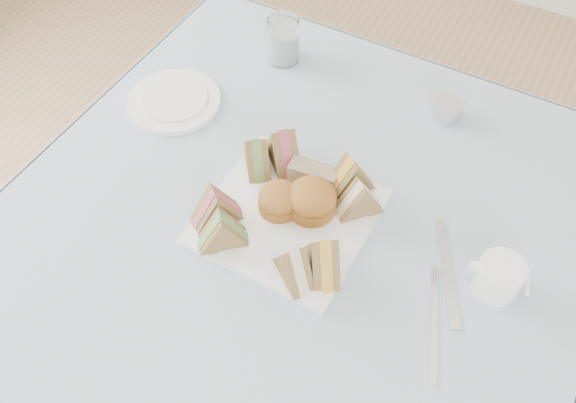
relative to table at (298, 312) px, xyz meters
The scene contains 21 objects.
floor 0.37m from the table, ahead, with size 4.00×4.00×0.00m, color #9E7751.
table is the anchor object (origin of this frame).
tablecloth 0.37m from the table, ahead, with size 1.02×1.02×0.01m, color #A5B8CB.
serving_plate 0.38m from the table, 133.37° to the right, with size 0.28×0.28×0.01m, color white.
sandwich_fl_a 0.45m from the table, 144.68° to the right, with size 0.09×0.04×0.08m, color brown, non-canonical shape.
sandwich_fl_b 0.45m from the table, 124.84° to the right, with size 0.09×0.04×0.08m, color brown, non-canonical shape.
sandwich_fr_a 0.45m from the table, 43.94° to the right, with size 0.09×0.04×0.08m, color brown, non-canonical shape.
sandwich_fr_b 0.45m from the table, 66.57° to the right, with size 0.09×0.04×0.08m, color brown, non-canonical shape.
sandwich_bl_a 0.45m from the table, 156.74° to the left, with size 0.09×0.04×0.08m, color brown, non-canonical shape.
sandwich_bl_b 0.45m from the table, 133.89° to the left, with size 0.10×0.04×0.09m, color brown, non-canonical shape.
sandwich_br_a 0.44m from the table, 30.24° to the left, with size 0.08×0.04×0.08m, color brown, non-canonical shape.
sandwich_br_b 0.44m from the table, 59.00° to the left, with size 0.09×0.04×0.08m, color brown, non-canonical shape.
scone_left 0.42m from the table, 162.07° to the right, with size 0.08×0.08×0.05m, color #9F601F.
scone_right 0.42m from the table, 43.08° to the left, with size 0.09×0.09×0.06m, color #9F601F.
pastry_slice 0.41m from the table, 98.79° to the left, with size 0.09×0.04×0.04m, color tan.
side_plate 0.54m from the table, 160.63° to the left, with size 0.19×0.19×0.01m, color white.
water_glass 0.61m from the table, 123.26° to the left, with size 0.07×0.07×0.10m, color white.
tea_strainer 0.55m from the table, 68.64° to the left, with size 0.06×0.06×0.04m, color silver.
knife 0.47m from the table, ahead, with size 0.02×0.21×0.00m, color silver.
fork 0.49m from the table, 18.90° to the right, with size 0.01×0.17×0.00m, color silver.
creamer_jug 0.54m from the table, ahead, with size 0.07×0.07×0.07m, color white.
Camera 1 is at (0.29, -0.57, 1.62)m, focal length 38.00 mm.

